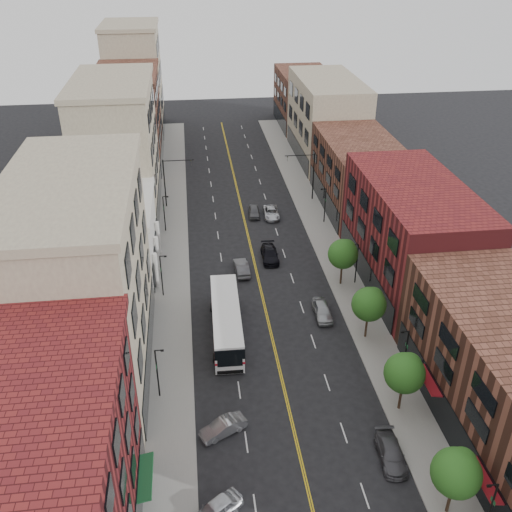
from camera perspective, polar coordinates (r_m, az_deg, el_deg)
name	(u,v)px	position (r m, az deg, el deg)	size (l,w,h in m)	color
ground	(300,457)	(47.09, 4.44, -19.41)	(220.00, 220.00, 0.00)	black
sidewalk_left	(173,248)	(74.16, -8.31, 0.80)	(4.00, 110.00, 0.15)	gray
sidewalk_right	(325,239)	(76.06, 6.91, 1.68)	(4.00, 110.00, 0.15)	gray
bldg_l_redbrick	(42,483)	(38.61, -20.58, -20.52)	(10.00, 16.00, 14.00)	maroon
bldg_l_tanoffice	(83,284)	(51.54, -16.95, -2.73)	(10.00, 22.00, 18.00)	gray
bldg_l_white	(111,239)	(69.44, -14.33, 1.70)	(10.00, 14.00, 8.00)	silver
bldg_l_far_a	(118,150)	(83.05, -13.61, 10.24)	(10.00, 20.00, 18.00)	gray
bldg_l_far_b	(130,120)	(102.48, -12.53, 13.14)	(10.00, 20.00, 15.00)	#572F22
bldg_l_far_c	(135,81)	(119.26, -12.04, 16.72)	(10.00, 16.00, 20.00)	gray
bldg_r_mid	(411,235)	(66.16, 15.27, 2.06)	(10.00, 22.00, 12.00)	maroon
bldg_r_far_a	(359,174)	(84.56, 10.24, 8.05)	(10.00, 20.00, 10.00)	#572F22
bldg_r_far_b	(327,119)	(103.08, 7.07, 13.41)	(10.00, 22.00, 14.00)	gray
bldg_r_far_c	(304,99)	(122.30, 4.83, 15.38)	(10.00, 18.00, 11.00)	#572F22
tree_r_0	(457,471)	(42.91, 19.47, -19.63)	(3.40, 3.40, 5.59)	black
tree_r_1	(405,372)	(49.24, 14.71, -11.12)	(3.40, 3.40, 5.59)	black
tree_r_2	(370,303)	(56.63, 11.30, -4.64)	(3.40, 3.40, 5.59)	black
tree_r_3	(344,253)	(64.73, 8.75, 0.30)	(3.40, 3.40, 5.59)	black
lamp_l_1	(158,371)	(50.24, -9.81, -11.23)	(0.81, 0.55, 5.05)	black
lamp_l_2	(162,274)	(63.24, -9.41, -1.74)	(0.81, 0.55, 5.05)	black
lamp_l_3	(164,212)	(77.36, -9.15, 4.41)	(0.81, 0.55, 5.05)	black
lamp_r_0	(490,507)	(43.29, 22.40, -22.19)	(0.81, 0.55, 5.05)	black
lamp_r_1	(405,351)	(53.26, 14.70, -9.16)	(0.81, 0.55, 5.05)	black
lamp_r_2	(356,261)	(65.65, 10.01, -0.53)	(0.81, 0.55, 5.05)	black
lamp_r_3	(325,203)	(79.35, 6.89, 5.25)	(0.81, 0.55, 5.05)	black
signal_mast_left	(169,177)	(84.02, -8.67, 7.78)	(4.49, 0.18, 7.20)	black
signal_mast_right	(309,171)	(85.74, 5.30, 8.45)	(4.49, 0.18, 7.20)	black
city_bus	(226,319)	(57.28, -2.99, -6.33)	(3.26, 12.66, 3.24)	white
car_angle_a	(216,510)	(43.25, -4.07, -24.04)	(1.66, 4.12, 1.40)	silver
car_angle_b	(223,427)	(48.21, -3.29, -16.72)	(1.36, 3.91, 1.29)	#A8AAB0
car_parked_mid	(391,453)	(47.49, 13.33, -18.64)	(1.83, 4.51, 1.31)	#48484D
car_parked_far	(322,310)	(60.80, 6.65, -5.43)	(1.77, 4.39, 1.50)	#9A9DA1
car_lane_behind	(242,267)	(67.92, -1.46, -1.15)	(1.52, 4.35, 1.43)	#4E4F53
car_lane_a	(270,254)	(70.69, 1.38, 0.18)	(1.99, 4.90, 1.42)	black
car_lane_b	(271,213)	(81.54, 1.54, 4.36)	(2.14, 4.63, 1.29)	#B9BBC1
car_lane_c	(254,212)	(81.79, -0.19, 4.47)	(1.57, 3.91, 1.33)	#505156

